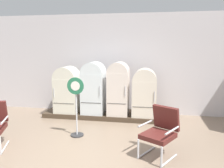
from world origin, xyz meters
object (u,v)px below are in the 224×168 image
at_px(refrigerator_3, 144,91).
at_px(armchair_right, 161,130).
at_px(refrigerator_2, 118,87).
at_px(sign_stand, 76,109).
at_px(refrigerator_0, 67,88).
at_px(refrigerator_1, 94,86).

height_order(refrigerator_3, armchair_right, refrigerator_3).
distance_m(refrigerator_2, refrigerator_3, 0.78).
xyz_separation_m(refrigerator_3, sign_stand, (-1.58, -1.49, -0.21)).
distance_m(refrigerator_0, refrigerator_1, 0.85).
bearing_deg(refrigerator_3, refrigerator_2, 177.62).
relative_size(refrigerator_1, refrigerator_2, 0.99).
bearing_deg(refrigerator_2, refrigerator_1, 179.65).
bearing_deg(refrigerator_0, refrigerator_3, -0.61).
relative_size(refrigerator_3, sign_stand, 0.96).
height_order(refrigerator_2, refrigerator_3, refrigerator_2).
height_order(refrigerator_0, refrigerator_2, refrigerator_2).
bearing_deg(refrigerator_1, armchair_right, -48.80).
bearing_deg(refrigerator_2, refrigerator_0, -179.75).
distance_m(refrigerator_0, sign_stand, 1.73).
xyz_separation_m(armchair_right, sign_stand, (-1.98, 0.69, 0.13)).
height_order(refrigerator_1, refrigerator_2, refrigerator_2).
xyz_separation_m(refrigerator_1, armchair_right, (1.94, -2.22, -0.43)).
bearing_deg(sign_stand, refrigerator_3, 43.35).
bearing_deg(refrigerator_1, refrigerator_2, -0.35).
relative_size(refrigerator_0, refrigerator_2, 0.90).
distance_m(refrigerator_1, sign_stand, 1.56).
xyz_separation_m(refrigerator_0, armchair_right, (2.79, -2.20, -0.35)).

